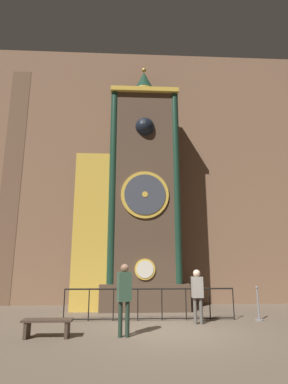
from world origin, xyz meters
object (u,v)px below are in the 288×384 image
at_px(visitor_bench, 48,325).
at_px(stanchion_post, 258,309).
at_px(clock_tower, 134,198).
at_px(visitor_far, 197,291).
at_px(visitor_near, 124,292).

bearing_deg(visitor_bench, stanchion_post, 16.97).
relative_size(clock_tower, visitor_far, 6.73).
height_order(visitor_near, visitor_far, visitor_near).
xyz_separation_m(visitor_far, visitor_bench, (-4.15, -1.44, -0.66)).
xyz_separation_m(visitor_near, visitor_far, (2.24, 1.46, -0.11)).
bearing_deg(visitor_near, clock_tower, 68.19).
distance_m(clock_tower, stanchion_post, 6.22).
height_order(clock_tower, visitor_bench, clock_tower).
distance_m(visitor_near, visitor_far, 2.68).
bearing_deg(visitor_bench, visitor_far, 19.16).
xyz_separation_m(stanchion_post, visitor_bench, (-6.23, -1.90, -0.04)).
bearing_deg(stanchion_post, visitor_far, -167.56).
distance_m(clock_tower, visitor_bench, 6.36).
relative_size(visitor_near, visitor_far, 1.12).
height_order(visitor_far, stanchion_post, visitor_far).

